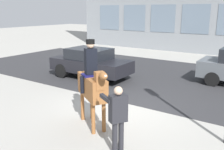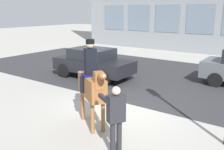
{
  "view_description": "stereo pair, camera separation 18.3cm",
  "coord_description": "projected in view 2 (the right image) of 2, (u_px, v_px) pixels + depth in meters",
  "views": [
    {
      "loc": [
        4.3,
        -6.85,
        3.29
      ],
      "look_at": [
        0.3,
        -0.94,
        1.44
      ],
      "focal_mm": 40.0,
      "sensor_mm": 36.0,
      "label": 1
    },
    {
      "loc": [
        4.45,
        -6.74,
        3.29
      ],
      "look_at": [
        0.3,
        -0.94,
        1.44
      ],
      "focal_mm": 40.0,
      "sensor_mm": 36.0,
      "label": 2
    }
  ],
  "objects": [
    {
      "name": "ground_plane",
      "position": [
        121.0,
        108.0,
        8.64
      ],
      "size": [
        80.0,
        80.0,
        0.0
      ],
      "primitive_type": "plane",
      "color": "#9E9B93"
    },
    {
      "name": "road_surface",
      "position": [
        173.0,
        79.0,
        12.38
      ],
      "size": [
        24.17,
        8.5,
        0.01
      ],
      "color": "#2D2D30",
      "rests_on": "ground_plane"
    },
    {
      "name": "mounted_horse_lead",
      "position": [
        92.0,
        84.0,
        7.04
      ],
      "size": [
        1.64,
        1.2,
        2.52
      ],
      "rotation": [
        0.0,
        0.0,
        -0.57
      ],
      "color": "brown",
      "rests_on": "ground_plane"
    },
    {
      "name": "pedestrian_bystander",
      "position": [
        115.0,
        115.0,
        5.71
      ],
      "size": [
        0.91,
        0.46,
        1.65
      ],
      "rotation": [
        0.0,
        0.0,
        2.61
      ],
      "color": "#232328",
      "rests_on": "ground_plane"
    },
    {
      "name": "street_car_near_lane",
      "position": [
        93.0,
        62.0,
        12.39
      ],
      "size": [
        4.02,
        1.82,
        1.48
      ],
      "color": "black",
      "rests_on": "ground_plane"
    }
  ]
}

